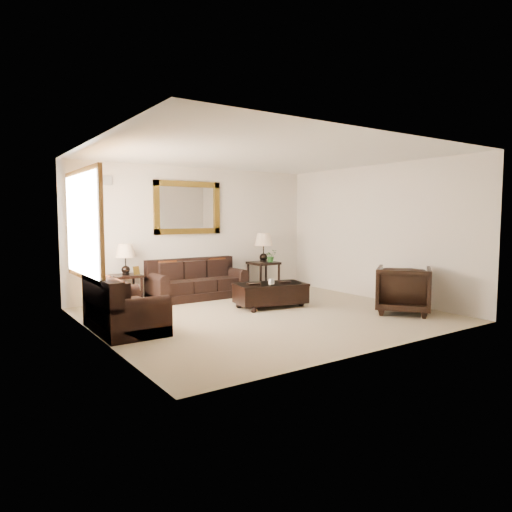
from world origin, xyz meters
TOP-DOWN VIEW (x-y plane):
  - room at (0.00, 0.00)m, footprint 5.51×5.01m
  - window at (-2.70, 0.90)m, footprint 0.07×1.96m
  - mirror at (-0.22, 2.47)m, footprint 1.50×0.06m
  - air_vent at (-1.90, 2.48)m, footprint 0.25×0.02m
  - sofa at (-0.22, 2.11)m, footprint 1.95×0.84m
  - loveseat at (-2.35, 0.27)m, footprint 0.86×1.44m
  - end_table_left at (-1.65, 2.20)m, footprint 0.52×0.52m
  - end_table_right at (1.51, 2.17)m, footprint 0.59×0.59m
  - coffee_table at (0.49, 0.49)m, footprint 1.41×0.94m
  - armchair at (2.08, -1.23)m, footprint 1.18×1.19m
  - potted_plant at (1.64, 2.06)m, footprint 0.26×0.29m

SIDE VIEW (x-z plane):
  - coffee_table at x=0.49m, z-range 0.00..0.55m
  - sofa at x=-0.22m, z-range -0.11..0.69m
  - loveseat at x=-2.35m, z-range -0.11..0.70m
  - armchair at x=2.08m, z-range 0.00..0.90m
  - potted_plant at x=1.64m, z-range 0.64..0.86m
  - end_table_left at x=-1.65m, z-range 0.18..1.33m
  - end_table_right at x=1.51m, z-range 0.20..1.49m
  - room at x=0.00m, z-range 0.00..2.71m
  - window at x=-2.70m, z-range 0.72..2.38m
  - mirror at x=-0.22m, z-range 1.30..2.40m
  - air_vent at x=-1.90m, z-range 2.26..2.44m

